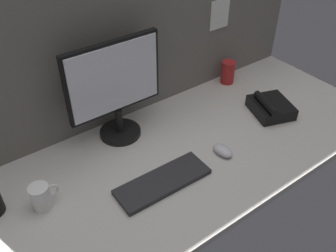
# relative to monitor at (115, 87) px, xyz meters

# --- Properties ---
(ground_plane) EXTENTS (1.80, 0.80, 0.03)m
(ground_plane) POSITION_rel_monitor_xyz_m (0.21, -0.25, -0.26)
(ground_plane) COLOR beige
(cubicle_wall_back) EXTENTS (1.80, 0.06, 0.71)m
(cubicle_wall_back) POSITION_rel_monitor_xyz_m (0.21, 0.12, 0.12)
(cubicle_wall_back) COLOR slate
(cubicle_wall_back) RESTS_ON ground_plane
(monitor) EXTENTS (0.42, 0.18, 0.44)m
(monitor) POSITION_rel_monitor_xyz_m (0.00, 0.00, 0.00)
(monitor) COLOR black
(monitor) RESTS_ON ground_plane
(keyboard) EXTENTS (0.37, 0.14, 0.02)m
(keyboard) POSITION_rel_monitor_xyz_m (-0.02, -0.36, -0.23)
(keyboard) COLOR #262628
(keyboard) RESTS_ON ground_plane
(mouse) EXTENTS (0.06, 0.10, 0.03)m
(mouse) POSITION_rel_monitor_xyz_m (0.27, -0.37, -0.22)
(mouse) COLOR silver
(mouse) RESTS_ON ground_plane
(mug_red_plastic) EXTENTS (0.07, 0.07, 0.12)m
(mug_red_plastic) POSITION_rel_monitor_xyz_m (0.68, 0.04, -0.18)
(mug_red_plastic) COLOR red
(mug_red_plastic) RESTS_ON ground_plane
(mug_ceramic_white) EXTENTS (0.11, 0.07, 0.10)m
(mug_ceramic_white) POSITION_rel_monitor_xyz_m (-0.43, -0.20, -0.19)
(mug_ceramic_white) COLOR white
(mug_ceramic_white) RESTS_ON ground_plane
(desk_phone) EXTENTS (0.22, 0.24, 0.09)m
(desk_phone) POSITION_rel_monitor_xyz_m (0.65, -0.29, -0.21)
(desk_phone) COLOR black
(desk_phone) RESTS_ON ground_plane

